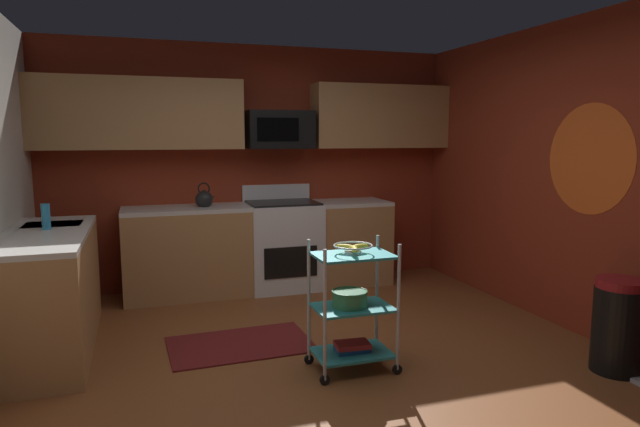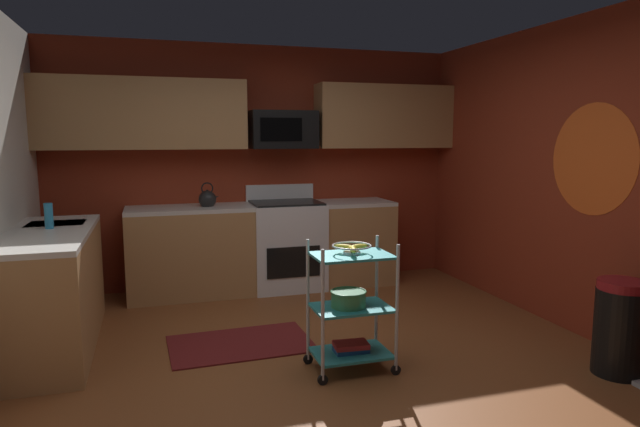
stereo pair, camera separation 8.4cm
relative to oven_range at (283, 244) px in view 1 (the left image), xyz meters
name	(u,v)px [view 1 (the left image)]	position (x,y,z in m)	size (l,w,h in m)	color
floor	(325,368)	(-0.23, -2.10, -0.50)	(4.40, 4.80, 0.04)	brown
wall_back	(254,167)	(-0.23, 0.33, 0.82)	(4.52, 0.06, 2.60)	maroon
wall_right	(586,177)	(2.00, -2.10, 0.82)	(0.06, 4.80, 2.60)	maroon
wall_flower_decal	(589,159)	(1.97, -2.16, 0.97)	(0.89, 0.89, 0.00)	#E5591E
counter_run	(196,260)	(-0.96, -0.45, -0.01)	(3.61, 2.32, 0.92)	#B27F4C
oven_range	(283,244)	(0.00, 0.00, 0.00)	(0.76, 0.65, 1.10)	white
upper_cabinets	(253,115)	(-0.28, 0.13, 1.37)	(4.40, 0.33, 0.70)	#B27F4C
microwave	(279,130)	(0.00, 0.10, 1.22)	(0.70, 0.39, 0.40)	black
rolling_cart	(353,307)	(-0.07, -2.22, -0.03)	(0.60, 0.38, 0.91)	silver
fruit_bowl	(353,247)	(-0.07, -2.22, 0.40)	(0.27, 0.27, 0.07)	silver
mixing_bowl_large	(350,298)	(-0.09, -2.22, 0.04)	(0.25, 0.25, 0.11)	#387F4C
book_stack	(352,347)	(-0.07, -2.22, -0.31)	(0.25, 0.17, 0.07)	#1E4C8C
kettle	(204,199)	(-0.82, 0.00, 0.52)	(0.21, 0.18, 0.26)	black
dish_soap_bottle	(46,217)	(-2.13, -1.04, 0.54)	(0.06, 0.06, 0.20)	#2D8CBF
trash_can	(619,326)	(1.67, -2.83, -0.15)	(0.34, 0.42, 0.66)	black
floor_rug	(240,344)	(-0.74, -1.53, -0.47)	(1.10, 0.70, 0.01)	maroon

